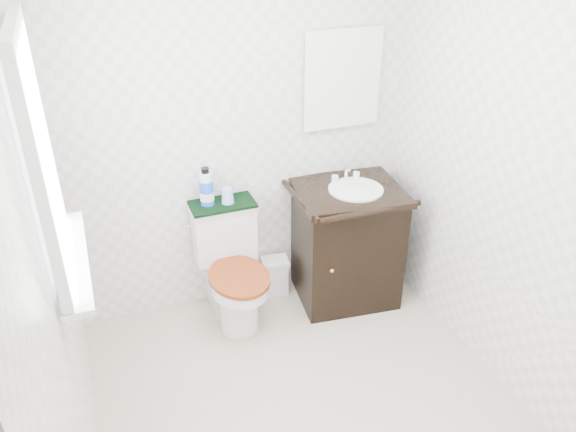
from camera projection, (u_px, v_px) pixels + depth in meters
floor at (313, 413)px, 3.03m from camera, size 2.40×2.40×0.00m
wall_back at (239, 130)px, 3.43m from camera, size 2.40×0.00×2.40m
wall_front at (505, 426)px, 1.47m from camera, size 2.40×0.00×2.40m
wall_left at (51, 270)px, 2.10m from camera, size 0.00×2.40×2.40m
wall_right at (521, 180)px, 2.80m from camera, size 0.00×2.40×2.40m
window at (39, 158)px, 2.14m from camera, size 0.02×0.70×0.90m
mirror at (342, 79)px, 3.50m from camera, size 0.50×0.02×0.60m
toilet at (231, 272)px, 3.61m from camera, size 0.41×0.62×0.76m
vanity at (347, 241)px, 3.75m from camera, size 0.74×0.65×0.92m
trash_bin at (275, 275)px, 3.92m from camera, size 0.20×0.17×0.27m
towel at (222, 204)px, 3.49m from camera, size 0.40×0.22×0.02m
mouthwash_bottle at (206, 188)px, 3.42m from camera, size 0.09×0.09×0.25m
cup at (228, 196)px, 3.47m from camera, size 0.08×0.08×0.10m
soap_bar at (336, 180)px, 3.67m from camera, size 0.07×0.05×0.02m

